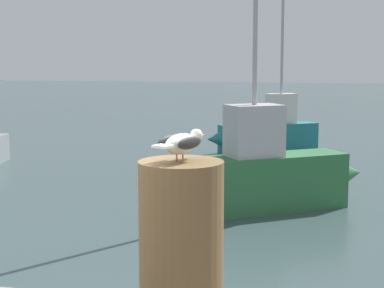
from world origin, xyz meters
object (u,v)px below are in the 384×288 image
(seagull, at_px, (182,143))
(boat_green, at_px, (274,172))
(boat_teal, at_px, (266,133))
(mooring_post, at_px, (181,247))

(seagull, distance_m, boat_green, 7.34)
(seagull, relative_size, boat_teal, 0.09)
(boat_green, distance_m, boat_teal, 6.32)
(boat_green, xyz_separation_m, boat_teal, (-0.75, 6.27, -0.11))
(mooring_post, xyz_separation_m, seagull, (0.00, 0.01, 0.52))
(seagull, xyz_separation_m, boat_teal, (-0.89, 13.47, -1.56))
(boat_teal, bearing_deg, seagull, -86.21)
(mooring_post, relative_size, boat_green, 0.18)
(boat_green, bearing_deg, mooring_post, -88.86)
(seagull, distance_m, boat_teal, 13.59)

